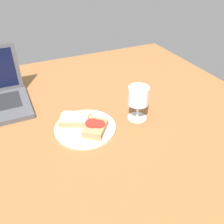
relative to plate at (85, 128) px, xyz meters
The scene contains 5 objects.
wooden_table 3.94cm from the plate, 58.45° to the right, with size 140.00×140.00×3.00cm, color brown.
plate is the anchor object (origin of this frame).
sandwich_with_cheese 4.88cm from the plate, 120.75° to the left, with size 12.67×10.45×2.92cm.
sandwich_with_tomato 4.94cm from the plate, 58.31° to the right, with size 11.04×11.50×3.22cm.
wine_glass 21.56cm from the plate, ahead, with size 7.34×7.34×12.91cm.
Camera 1 is at (-21.92, -63.46, 56.83)cm, focal length 40.00 mm.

